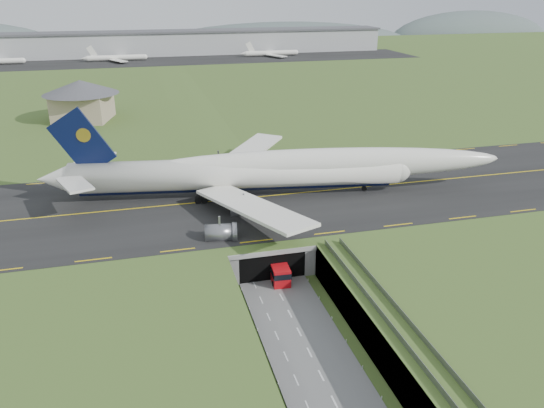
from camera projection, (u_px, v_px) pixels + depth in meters
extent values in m
plane|color=#405923|center=(285.00, 305.00, 87.30)|extent=(900.00, 900.00, 0.00)
cube|color=gray|center=(285.00, 289.00, 86.15)|extent=(800.00, 800.00, 6.00)
cube|color=slate|center=(298.00, 331.00, 80.54)|extent=(12.00, 75.00, 0.20)
cube|color=black|center=(244.00, 199.00, 114.52)|extent=(800.00, 44.00, 0.18)
cube|color=gray|center=(258.00, 227.00, 102.21)|extent=(16.00, 22.00, 1.00)
cube|color=gray|center=(223.00, 243.00, 101.55)|extent=(2.00, 22.00, 6.00)
cube|color=gray|center=(293.00, 235.00, 104.78)|extent=(2.00, 22.00, 6.00)
cube|color=black|center=(264.00, 253.00, 98.88)|extent=(12.00, 12.00, 5.00)
cube|color=#A8A8A3|center=(273.00, 253.00, 92.28)|extent=(17.00, 0.50, 0.80)
cube|color=#A8A8A3|center=(401.00, 331.00, 71.07)|extent=(3.00, 53.00, 0.50)
cube|color=gray|center=(392.00, 328.00, 70.46)|extent=(0.06, 53.00, 1.00)
cube|color=gray|center=(411.00, 324.00, 71.11)|extent=(0.06, 53.00, 1.00)
cylinder|color=#A8A8A3|center=(436.00, 397.00, 63.71)|extent=(0.90, 0.90, 5.60)
cylinder|color=#A8A8A3|center=(391.00, 338.00, 74.45)|extent=(0.90, 0.90, 5.60)
cylinder|color=#A8A8A3|center=(357.00, 294.00, 85.19)|extent=(0.90, 0.90, 5.60)
cylinder|color=white|center=(238.00, 173.00, 113.94)|extent=(70.52, 17.34, 6.62)
sphere|color=white|center=(397.00, 168.00, 117.14)|extent=(7.41, 7.41, 6.49)
cone|color=white|center=(54.00, 179.00, 110.45)|extent=(8.12, 7.33, 6.29)
ellipsoid|color=white|center=(325.00, 164.00, 115.10)|extent=(78.76, 18.11, 6.95)
ellipsoid|color=black|center=(392.00, 165.00, 116.73)|extent=(5.02, 3.57, 2.32)
cylinder|color=#080F32|center=(238.00, 184.00, 114.92)|extent=(66.46, 13.01, 2.78)
cube|color=white|center=(244.00, 155.00, 129.75)|extent=(25.08, 28.69, 2.78)
cube|color=white|center=(92.00, 160.00, 117.57)|extent=(10.55, 11.90, 1.06)
cube|color=white|center=(252.00, 207.00, 99.29)|extent=(17.95, 31.52, 2.78)
cube|color=white|center=(75.00, 184.00, 103.29)|extent=(8.14, 12.28, 1.06)
cube|color=#080F32|center=(82.00, 142.00, 108.11)|extent=(13.10, 2.63, 14.64)
cylinder|color=gold|center=(84.00, 135.00, 107.57)|extent=(2.97, 1.16, 2.90)
cylinder|color=slate|center=(240.00, 177.00, 124.66)|extent=(5.84, 4.20, 3.41)
cylinder|color=slate|center=(219.00, 163.00, 134.21)|extent=(5.84, 4.20, 3.41)
cylinder|color=slate|center=(244.00, 209.00, 106.58)|extent=(5.84, 4.20, 3.41)
cylinder|color=slate|center=(220.00, 233.00, 96.14)|extent=(5.84, 4.20, 3.41)
cylinder|color=black|center=(364.00, 189.00, 118.25)|extent=(1.20, 0.69, 1.14)
cube|color=black|center=(217.00, 193.00, 115.21)|extent=(7.25, 8.11, 1.45)
cube|color=red|center=(278.00, 270.00, 94.49)|extent=(3.46, 8.15, 3.19)
cube|color=black|center=(278.00, 266.00, 94.25)|extent=(3.53, 8.26, 1.06)
cube|color=black|center=(278.00, 276.00, 95.00)|extent=(3.22, 7.61, 0.53)
cylinder|color=black|center=(273.00, 284.00, 92.29)|extent=(0.43, 0.98, 0.96)
cylinder|color=black|center=(268.00, 269.00, 97.12)|extent=(0.43, 0.98, 0.96)
cylinder|color=black|center=(289.00, 282.00, 92.78)|extent=(0.43, 0.98, 0.96)
cylinder|color=black|center=(283.00, 268.00, 97.61)|extent=(0.43, 0.98, 0.96)
cube|color=tan|center=(83.00, 107.00, 180.13)|extent=(20.57, 20.57, 9.09)
cone|color=#4C4C51|center=(80.00, 87.00, 177.53)|extent=(30.17, 30.17, 4.55)
cube|color=#B2B2B2|center=(162.00, 43.00, 350.73)|extent=(300.00, 22.00, 15.00)
cube|color=#4C4C51|center=(161.00, 32.00, 347.88)|extent=(302.00, 24.00, 1.20)
cube|color=black|center=(166.00, 61.00, 326.68)|extent=(320.00, 50.00, 0.08)
cylinder|color=white|center=(117.00, 58.00, 323.59)|extent=(34.00, 3.20, 3.20)
cylinder|color=white|center=(271.00, 53.00, 346.17)|extent=(34.00, 3.20, 3.20)
ellipsoid|color=#4E5E5C|center=(283.00, 46.00, 501.54)|extent=(260.00, 91.00, 44.00)
ellipsoid|color=#4E5E5C|center=(469.00, 41.00, 547.79)|extent=(180.00, 63.00, 60.00)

